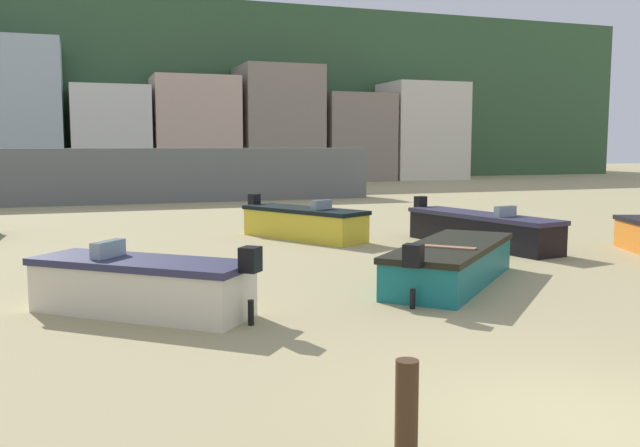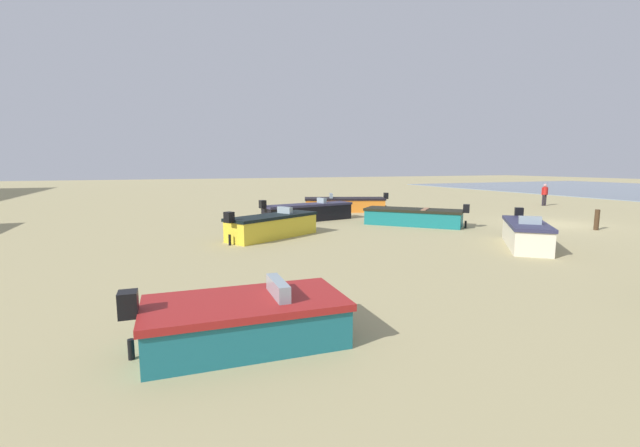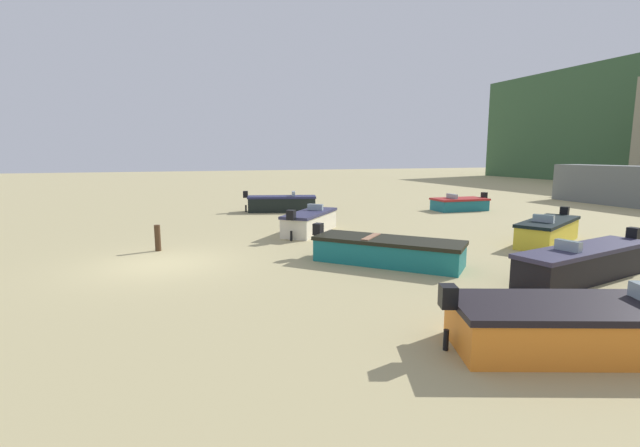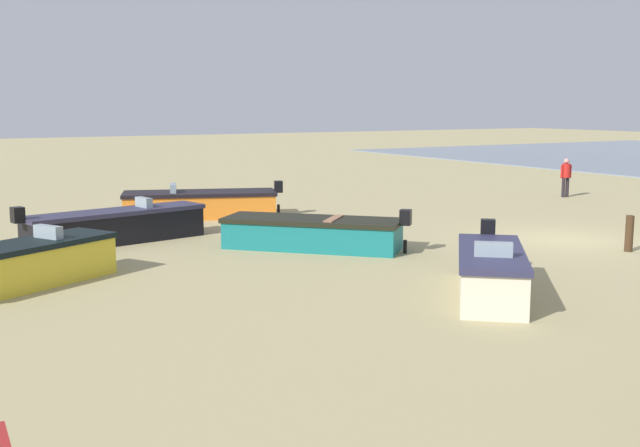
{
  "view_description": "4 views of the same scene",
  "coord_description": "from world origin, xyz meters",
  "px_view_note": "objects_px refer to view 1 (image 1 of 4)",
  "views": [
    {
      "loc": [
        -4.84,
        -5.4,
        2.85
      ],
      "look_at": [
        2.07,
        14.35,
        0.45
      ],
      "focal_mm": 38.4,
      "sensor_mm": 36.0,
      "label": 1
    },
    {
      "loc": [
        -15.03,
        18.98,
        2.99
      ],
      "look_at": [
        1.48,
        12.28,
        0.48
      ],
      "focal_mm": 23.36,
      "sensor_mm": 36.0,
      "label": 2
    },
    {
      "loc": [
        14.79,
        0.17,
        3.5
      ],
      "look_at": [
        -3.48,
        6.64,
        0.46
      ],
      "focal_mm": 24.98,
      "sensor_mm": 36.0,
      "label": 3
    },
    {
      "loc": [
        -15.21,
        16.79,
        3.8
      ],
      "look_at": [
        2.23,
        6.73,
        0.68
      ],
      "focal_mm": 42.95,
      "sensor_mm": 36.0,
      "label": 4
    }
  ],
  "objects_px": {
    "boat_black_5": "(481,229)",
    "mooring_post_near_water": "(407,412)",
    "boat_cream_3": "(142,286)",
    "boat_yellow_0": "(304,223)",
    "boat_teal_6": "(451,263)"
  },
  "relations": [
    {
      "from": "boat_yellow_0",
      "to": "mooring_post_near_water",
      "type": "relative_size",
      "value": 4.56
    },
    {
      "from": "boat_cream_3",
      "to": "boat_black_5",
      "type": "bearing_deg",
      "value": -23.18
    },
    {
      "from": "boat_cream_3",
      "to": "boat_black_5",
      "type": "xyz_separation_m",
      "value": [
        9.74,
        4.91,
        -0.01
      ]
    },
    {
      "from": "boat_yellow_0",
      "to": "boat_black_5",
      "type": "relative_size",
      "value": 0.8
    },
    {
      "from": "boat_black_5",
      "to": "mooring_post_near_water",
      "type": "bearing_deg",
      "value": 42.95
    },
    {
      "from": "boat_teal_6",
      "to": "mooring_post_near_water",
      "type": "bearing_deg",
      "value": -77.32
    },
    {
      "from": "boat_black_5",
      "to": "boat_yellow_0",
      "type": "bearing_deg",
      "value": -48.39
    },
    {
      "from": "boat_cream_3",
      "to": "boat_teal_6",
      "type": "bearing_deg",
      "value": -44.81
    },
    {
      "from": "boat_yellow_0",
      "to": "mooring_post_near_water",
      "type": "xyz_separation_m",
      "value": [
        -3.71,
        -14.48,
        -0.01
      ]
    },
    {
      "from": "boat_yellow_0",
      "to": "boat_cream_3",
      "type": "relative_size",
      "value": 1.15
    },
    {
      "from": "boat_cream_3",
      "to": "mooring_post_near_water",
      "type": "height_order",
      "value": "boat_cream_3"
    },
    {
      "from": "boat_black_5",
      "to": "boat_teal_6",
      "type": "height_order",
      "value": "boat_black_5"
    },
    {
      "from": "boat_black_5",
      "to": "mooring_post_near_water",
      "type": "xyz_separation_m",
      "value": [
        -7.98,
        -11.33,
        -0.0
      ]
    },
    {
      "from": "boat_black_5",
      "to": "boat_teal_6",
      "type": "bearing_deg",
      "value": 39.47
    },
    {
      "from": "boat_yellow_0",
      "to": "mooring_post_near_water",
      "type": "distance_m",
      "value": 14.95
    }
  ]
}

